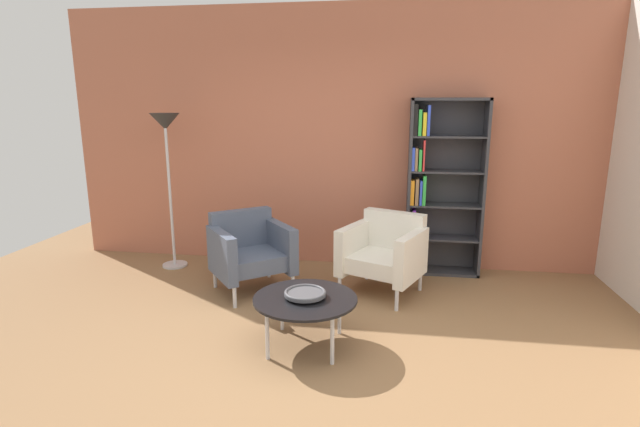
# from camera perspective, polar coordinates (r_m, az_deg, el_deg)

# --- Properties ---
(ground_plane) EXTENTS (8.32, 8.32, 0.00)m
(ground_plane) POSITION_cam_1_polar(r_m,az_deg,el_deg) (3.59, -1.63, -18.07)
(ground_plane) COLOR olive
(brick_back_panel) EXTENTS (6.40, 0.12, 2.90)m
(brick_back_panel) POSITION_cam_1_polar(r_m,az_deg,el_deg) (5.53, 2.82, 8.81)
(brick_back_panel) COLOR #B2664C
(brick_back_panel) RESTS_ON ground_plane
(bookshelf_tall) EXTENTS (0.80, 0.30, 1.90)m
(bookshelf_tall) POSITION_cam_1_polar(r_m,az_deg,el_deg) (5.37, 13.72, 3.04)
(bookshelf_tall) COLOR #333338
(bookshelf_tall) RESTS_ON ground_plane
(coffee_table_low) EXTENTS (0.80, 0.80, 0.40)m
(coffee_table_low) POSITION_cam_1_polar(r_m,az_deg,el_deg) (3.75, -1.77, -10.31)
(coffee_table_low) COLOR black
(coffee_table_low) RESTS_ON ground_plane
(decorative_bowl) EXTENTS (0.32, 0.32, 0.05)m
(decorative_bowl) POSITION_cam_1_polar(r_m,az_deg,el_deg) (3.72, -1.77, -9.40)
(decorative_bowl) COLOR #4C4C51
(decorative_bowl) RESTS_ON coffee_table_low
(armchair_corner_red) EXTENTS (0.91, 0.88, 0.78)m
(armchair_corner_red) POSITION_cam_1_polar(r_m,az_deg,el_deg) (4.81, 7.61, -4.51)
(armchair_corner_red) COLOR white
(armchair_corner_red) RESTS_ON ground_plane
(armchair_spare_guest) EXTENTS (0.95, 0.94, 0.78)m
(armchair_spare_guest) POSITION_cam_1_polar(r_m,az_deg,el_deg) (4.88, -8.31, -4.28)
(armchair_spare_guest) COLOR #4C566B
(armchair_spare_guest) RESTS_ON ground_plane
(floor_lamp_torchiere) EXTENTS (0.32, 0.32, 1.74)m
(floor_lamp_torchiere) POSITION_cam_1_polar(r_m,az_deg,el_deg) (5.60, -17.72, 8.26)
(floor_lamp_torchiere) COLOR silver
(floor_lamp_torchiere) RESTS_ON ground_plane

